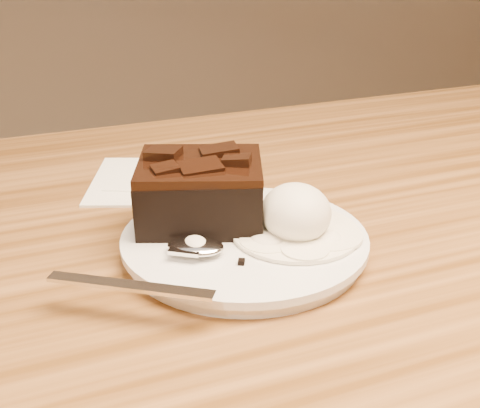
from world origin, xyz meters
name	(u,v)px	position (x,y,z in m)	size (l,w,h in m)	color
plate	(245,244)	(-0.11, 0.01, 0.76)	(0.20, 0.20, 0.02)	silver
brownie	(200,194)	(-0.13, 0.05, 0.79)	(0.10, 0.09, 0.05)	black
ice_cream_scoop	(296,213)	(-0.07, 0.00, 0.79)	(0.06, 0.06, 0.05)	white
melt_puddle	(295,233)	(-0.07, 0.00, 0.77)	(0.11, 0.11, 0.00)	white
spoon	(196,248)	(-0.16, -0.01, 0.77)	(0.03, 0.18, 0.01)	silver
napkin	(156,179)	(-0.14, 0.19, 0.75)	(0.13, 0.13, 0.01)	white
crumb_a	(241,262)	(-0.13, -0.03, 0.77)	(0.01, 0.01, 0.00)	black
crumb_b	(233,235)	(-0.12, 0.01, 0.77)	(0.01, 0.01, 0.00)	black
crumb_c	(308,230)	(-0.06, 0.00, 0.77)	(0.01, 0.00, 0.00)	black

